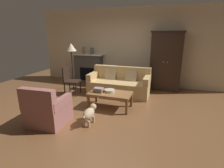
{
  "coord_description": "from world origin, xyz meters",
  "views": [
    {
      "loc": [
        1.59,
        -3.98,
        1.91
      ],
      "look_at": [
        0.08,
        0.44,
        0.55
      ],
      "focal_mm": 28.12,
      "sensor_mm": 36.0,
      "label": 1
    }
  ],
  "objects_px": {
    "fruit_bowl": "(110,91)",
    "book_stack": "(99,90)",
    "couch": "(119,84)",
    "fireplace": "(89,68)",
    "mantel_vase_slate": "(92,51)",
    "coffee_table": "(110,95)",
    "armoire": "(166,61)",
    "mantel_vase_bronze": "(84,50)",
    "dog": "(89,113)",
    "floor_lamp": "(71,50)",
    "side_chair_wooden": "(70,79)",
    "armchair_near_left": "(47,110)"
  },
  "relations": [
    {
      "from": "couch",
      "to": "coffee_table",
      "type": "distance_m",
      "value": 1.15
    },
    {
      "from": "couch",
      "to": "fruit_bowl",
      "type": "relative_size",
      "value": 7.18
    },
    {
      "from": "armoire",
      "to": "fruit_bowl",
      "type": "distance_m",
      "value": 2.51
    },
    {
      "from": "couch",
      "to": "fruit_bowl",
      "type": "bearing_deg",
      "value": -86.91
    },
    {
      "from": "fireplace",
      "to": "fruit_bowl",
      "type": "distance_m",
      "value": 2.73
    },
    {
      "from": "mantel_vase_slate",
      "to": "side_chair_wooden",
      "type": "bearing_deg",
      "value": -92.59
    },
    {
      "from": "armoire",
      "to": "mantel_vase_bronze",
      "type": "relative_size",
      "value": 7.28
    },
    {
      "from": "armoire",
      "to": "fruit_bowl",
      "type": "xyz_separation_m",
      "value": [
        -1.28,
        -2.09,
        -0.54
      ]
    },
    {
      "from": "coffee_table",
      "to": "side_chair_wooden",
      "type": "bearing_deg",
      "value": 159.05
    },
    {
      "from": "fireplace",
      "to": "armoire",
      "type": "bearing_deg",
      "value": -1.51
    },
    {
      "from": "book_stack",
      "to": "armoire",
      "type": "bearing_deg",
      "value": 54.58
    },
    {
      "from": "mantel_vase_bronze",
      "to": "dog",
      "type": "relative_size",
      "value": 0.47
    },
    {
      "from": "floor_lamp",
      "to": "mantel_vase_bronze",
      "type": "bearing_deg",
      "value": 95.28
    },
    {
      "from": "fruit_bowl",
      "to": "book_stack",
      "type": "bearing_deg",
      "value": -159.69
    },
    {
      "from": "fireplace",
      "to": "armoire",
      "type": "relative_size",
      "value": 0.64
    },
    {
      "from": "mantel_vase_bronze",
      "to": "side_chair_wooden",
      "type": "height_order",
      "value": "mantel_vase_bronze"
    },
    {
      "from": "fireplace",
      "to": "couch",
      "type": "height_order",
      "value": "fireplace"
    },
    {
      "from": "side_chair_wooden",
      "to": "book_stack",
      "type": "bearing_deg",
      "value": -27.33
    },
    {
      "from": "fireplace",
      "to": "mantel_vase_slate",
      "type": "xyz_separation_m",
      "value": [
        0.18,
        -0.02,
        0.67
      ]
    },
    {
      "from": "mantel_vase_slate",
      "to": "dog",
      "type": "distance_m",
      "value": 3.57
    },
    {
      "from": "side_chair_wooden",
      "to": "coffee_table",
      "type": "bearing_deg",
      "value": -20.95
    },
    {
      "from": "mantel_vase_slate",
      "to": "armchair_near_left",
      "type": "distance_m",
      "value": 3.61
    },
    {
      "from": "armoire",
      "to": "coffee_table",
      "type": "relative_size",
      "value": 1.8
    },
    {
      "from": "coffee_table",
      "to": "side_chair_wooden",
      "type": "relative_size",
      "value": 1.22
    },
    {
      "from": "floor_lamp",
      "to": "dog",
      "type": "xyz_separation_m",
      "value": [
        1.64,
        -2.07,
        -1.13
      ]
    },
    {
      "from": "mantel_vase_slate",
      "to": "floor_lamp",
      "type": "relative_size",
      "value": 0.15
    },
    {
      "from": "couch",
      "to": "book_stack",
      "type": "distance_m",
      "value": 1.23
    },
    {
      "from": "floor_lamp",
      "to": "dog",
      "type": "height_order",
      "value": "floor_lamp"
    },
    {
      "from": "armoire",
      "to": "coffee_table",
      "type": "height_order",
      "value": "armoire"
    },
    {
      "from": "fruit_bowl",
      "to": "mantel_vase_slate",
      "type": "relative_size",
      "value": 1.1
    },
    {
      "from": "armoire",
      "to": "mantel_vase_slate",
      "type": "relative_size",
      "value": 8.12
    },
    {
      "from": "armoire",
      "to": "fruit_bowl",
      "type": "height_order",
      "value": "armoire"
    },
    {
      "from": "coffee_table",
      "to": "book_stack",
      "type": "distance_m",
      "value": 0.33
    },
    {
      "from": "book_stack",
      "to": "coffee_table",
      "type": "bearing_deg",
      "value": 10.32
    },
    {
      "from": "armchair_near_left",
      "to": "dog",
      "type": "distance_m",
      "value": 0.91
    },
    {
      "from": "couch",
      "to": "floor_lamp",
      "type": "xyz_separation_m",
      "value": [
        -1.69,
        -0.02,
        1.05
      ]
    },
    {
      "from": "coffee_table",
      "to": "fruit_bowl",
      "type": "bearing_deg",
      "value": 126.2
    },
    {
      "from": "floor_lamp",
      "to": "dog",
      "type": "relative_size",
      "value": 2.77
    },
    {
      "from": "mantel_vase_bronze",
      "to": "dog",
      "type": "distance_m",
      "value": 3.73
    },
    {
      "from": "fruit_bowl",
      "to": "side_chair_wooden",
      "type": "xyz_separation_m",
      "value": [
        -1.56,
        0.56,
        0.06
      ]
    },
    {
      "from": "armoire",
      "to": "couch",
      "type": "xyz_separation_m",
      "value": [
        -1.34,
        -0.99,
        -0.68
      ]
    },
    {
      "from": "fireplace",
      "to": "armoire",
      "type": "xyz_separation_m",
      "value": [
        2.95,
        -0.08,
        0.43
      ]
    },
    {
      "from": "floor_lamp",
      "to": "mantel_vase_slate",
      "type": "bearing_deg",
      "value": 76.37
    },
    {
      "from": "armchair_near_left",
      "to": "side_chair_wooden",
      "type": "height_order",
      "value": "side_chair_wooden"
    },
    {
      "from": "fruit_bowl",
      "to": "floor_lamp",
      "type": "xyz_separation_m",
      "value": [
        -1.75,
        1.07,
        0.92
      ]
    },
    {
      "from": "fireplace",
      "to": "fruit_bowl",
      "type": "relative_size",
      "value": 4.68
    },
    {
      "from": "book_stack",
      "to": "fruit_bowl",
      "type": "bearing_deg",
      "value": 20.31
    },
    {
      "from": "floor_lamp",
      "to": "fireplace",
      "type": "bearing_deg",
      "value": 85.78
    },
    {
      "from": "coffee_table",
      "to": "armchair_near_left",
      "type": "distance_m",
      "value": 1.6
    },
    {
      "from": "coffee_table",
      "to": "mantel_vase_bronze",
      "type": "xyz_separation_m",
      "value": [
        -1.88,
        2.19,
        0.89
      ]
    }
  ]
}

